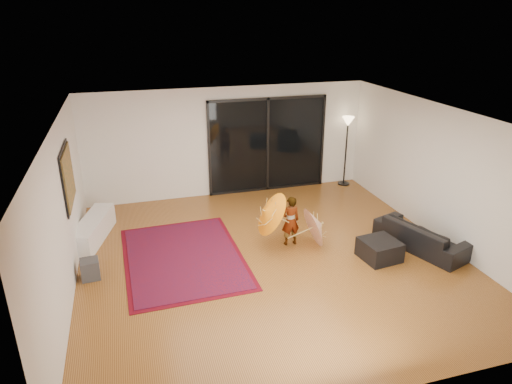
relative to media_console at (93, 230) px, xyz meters
name	(u,v)px	position (x,y,z in m)	size (l,w,h in m)	color
floor	(271,259)	(3.25, -1.74, -0.23)	(7.00, 7.00, 0.00)	#99622A
ceiling	(274,118)	(3.25, -1.74, 2.47)	(7.00, 7.00, 0.00)	white
wall_back	(229,142)	(3.25, 1.76, 1.12)	(7.00, 7.00, 0.00)	silver
wall_front	(371,306)	(3.25, -5.24, 1.12)	(7.00, 7.00, 0.00)	silver
wall_left	(63,215)	(-0.25, -1.74, 1.12)	(7.00, 7.00, 0.00)	silver
wall_right	(440,174)	(6.75, -1.74, 1.12)	(7.00, 7.00, 0.00)	silver
sliding_door	(267,145)	(4.25, 1.73, 0.97)	(3.06, 0.07, 2.40)	black
painting	(68,177)	(-0.21, -0.74, 1.42)	(0.04, 1.28, 1.08)	black
media_console	(93,230)	(0.00, 0.00, 0.00)	(0.42, 1.66, 0.46)	white
speaker	(90,269)	(0.00, -1.49, -0.05)	(0.31, 0.31, 0.35)	#424244
persian_rug	(183,257)	(1.65, -1.23, -0.22)	(2.26, 3.10, 0.02)	#540713
sofa	(421,236)	(6.20, -2.15, 0.04)	(1.84, 0.72, 0.54)	black
ottoman	(380,250)	(5.21, -2.29, -0.04)	(0.66, 0.66, 0.37)	black
floor_lamp	(347,132)	(6.35, 1.51, 1.22)	(0.32, 0.32, 1.84)	black
child	(290,221)	(3.78, -1.28, 0.28)	(0.37, 0.24, 1.02)	#999999
parasol_orange	(265,215)	(3.23, -1.33, 0.50)	(0.62, 0.89, 0.90)	orange
parasol_white	(322,221)	(4.38, -1.43, 0.27)	(0.53, 0.81, 0.88)	white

